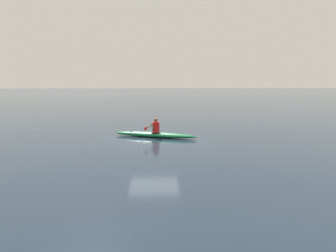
{
  "coord_description": "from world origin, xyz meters",
  "views": [
    {
      "loc": [
        -0.15,
        15.15,
        2.99
      ],
      "look_at": [
        -0.6,
        2.95,
        1.1
      ],
      "focal_mm": 32.87,
      "sensor_mm": 36.0,
      "label": 1
    }
  ],
  "objects": [
    {
      "name": "ground_plane",
      "position": [
        0.0,
        0.0,
        0.0
      ],
      "size": [
        160.0,
        160.0,
        0.0
      ],
      "primitive_type": "plane",
      "color": "#1E2D3D"
    },
    {
      "name": "kayak",
      "position": [
        -0.06,
        -0.37,
        0.13
      ],
      "size": [
        4.34,
        1.91,
        0.26
      ],
      "color": "#19723F",
      "rests_on": "ground"
    },
    {
      "name": "kayaker",
      "position": [
        -0.08,
        -0.36,
        0.57
      ],
      "size": [
        0.77,
        2.22,
        0.74
      ],
      "color": "red",
      "rests_on": "kayak"
    }
  ]
}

